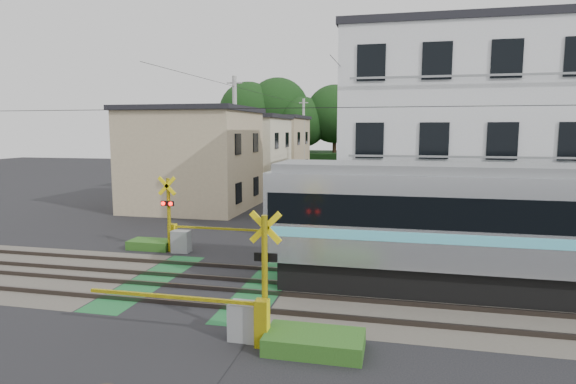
% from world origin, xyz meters
% --- Properties ---
extents(ground, '(120.00, 120.00, 0.00)m').
position_xyz_m(ground, '(0.00, 0.00, 0.00)').
color(ground, black).
extents(track_bed, '(120.00, 120.00, 0.14)m').
position_xyz_m(track_bed, '(0.00, 0.00, 0.04)').
color(track_bed, '#47423A').
rests_on(track_bed, ground).
extents(crossing_signal_near, '(4.74, 0.65, 3.09)m').
position_xyz_m(crossing_signal_near, '(2.59, -3.65, 0.71)').
color(crossing_signal_near, yellow).
rests_on(crossing_signal_near, ground).
extents(crossing_signal_far, '(4.74, 0.65, 3.09)m').
position_xyz_m(crossing_signal_far, '(-2.59, 3.65, 0.71)').
color(crossing_signal_far, yellow).
rests_on(crossing_signal_far, ground).
extents(apartment_block, '(10.20, 8.36, 9.30)m').
position_xyz_m(apartment_block, '(8.50, 9.49, 4.66)').
color(apartment_block, white).
rests_on(apartment_block, ground).
extents(houses_row, '(22.07, 31.35, 6.80)m').
position_xyz_m(houses_row, '(0.25, 25.92, 3.24)').
color(houses_row, tan).
rests_on(houses_row, ground).
extents(tree_hill, '(40.00, 12.97, 11.74)m').
position_xyz_m(tree_hill, '(-0.53, 48.45, 5.66)').
color(tree_hill, black).
rests_on(tree_hill, ground).
extents(catenary, '(60.00, 5.04, 7.00)m').
position_xyz_m(catenary, '(6.00, 0.03, 3.70)').
color(catenary, '#2D2D33').
rests_on(catenary, ground).
extents(utility_poles, '(7.90, 42.00, 8.00)m').
position_xyz_m(utility_poles, '(-1.05, 23.01, 4.08)').
color(utility_poles, '#A5A5A0').
rests_on(utility_poles, ground).
extents(pedestrian, '(0.66, 0.48, 1.67)m').
position_xyz_m(pedestrian, '(-0.16, 30.72, 0.83)').
color(pedestrian, '#312B36').
rests_on(pedestrian, ground).
extents(weed_patches, '(10.25, 8.80, 0.40)m').
position_xyz_m(weed_patches, '(1.76, -0.09, 0.18)').
color(weed_patches, '#2D5E1E').
rests_on(weed_patches, ground).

